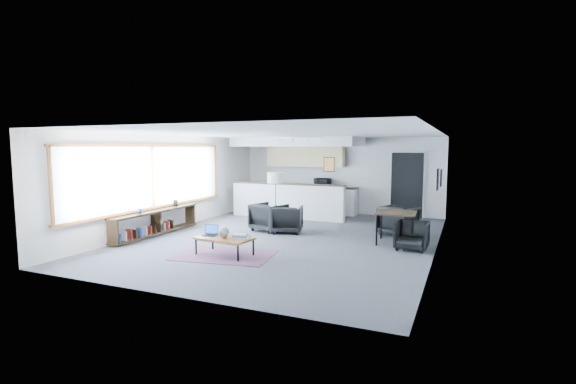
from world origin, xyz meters
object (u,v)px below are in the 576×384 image
at_px(ceramic_pot, 224,232).
at_px(dining_chair_near, 412,236).
at_px(dining_table, 396,215).
at_px(book_stack, 240,236).
at_px(armchair_left, 269,216).
at_px(laptop, 211,232).
at_px(microwave, 322,181).
at_px(dining_chair_far, 398,221).
at_px(coffee_table, 224,239).
at_px(armchair_right, 287,218).
at_px(floor_lamp, 276,180).

xyz_separation_m(ceramic_pot, dining_chair_near, (3.56, 2.05, -0.20)).
height_order(ceramic_pot, dining_table, dining_table).
distance_m(book_stack, dining_chair_near, 3.77).
height_order(ceramic_pot, armchair_left, armchair_left).
distance_m(laptop, book_stack, 0.76).
height_order(book_stack, microwave, microwave).
bearing_deg(dining_chair_far, coffee_table, 72.87).
bearing_deg(microwave, armchair_right, -78.55).
height_order(dining_chair_near, microwave, microwave).
relative_size(floor_lamp, microwave, 3.06).
bearing_deg(coffee_table, ceramic_pot, -179.75).
bearing_deg(floor_lamp, armchair_left, -96.17).
bearing_deg(book_stack, ceramic_pot, -173.82).
relative_size(book_stack, armchair_left, 0.45).
xyz_separation_m(coffee_table, dining_chair_far, (3.04, 3.53, 0.00)).
bearing_deg(dining_chair_near, armchair_right, 171.88).
relative_size(armchair_right, dining_chair_far, 1.11).
height_order(armchair_left, dining_table, armchair_left).
xyz_separation_m(coffee_table, dining_table, (3.13, 2.56, 0.33)).
bearing_deg(dining_chair_far, dining_table, 118.63).
height_order(dining_chair_near, dining_chair_far, dining_chair_far).
bearing_deg(ceramic_pot, dining_chair_far, 49.16).
bearing_deg(laptop, dining_table, 24.06).
bearing_deg(floor_lamp, coffee_table, -85.09).
relative_size(ceramic_pot, dining_chair_near, 0.37).
xyz_separation_m(armchair_left, microwave, (0.37, 3.49, 0.69)).
bearing_deg(dining_chair_far, dining_chair_near, 132.56).
bearing_deg(dining_table, coffee_table, -140.64).
xyz_separation_m(book_stack, microwave, (-0.30, 6.21, 0.67)).
xyz_separation_m(coffee_table, dining_chair_near, (3.55, 2.05, -0.06)).
xyz_separation_m(coffee_table, book_stack, (0.36, 0.04, 0.07)).
height_order(floor_lamp, microwave, floor_lamp).
bearing_deg(ceramic_pot, microwave, 89.33).
bearing_deg(dining_chair_far, laptop, 68.54).
relative_size(book_stack, armchair_right, 0.47).
height_order(coffee_table, ceramic_pot, ceramic_pot).
height_order(coffee_table, laptop, laptop).
xyz_separation_m(dining_chair_near, microwave, (-3.49, 4.20, 0.81)).
bearing_deg(dining_chair_near, dining_chair_far, 112.07).
bearing_deg(armchair_right, laptop, 60.85).
bearing_deg(armchair_right, dining_chair_far, -178.17).
xyz_separation_m(coffee_table, microwave, (0.06, 6.25, 0.75)).
xyz_separation_m(laptop, book_stack, (0.76, -0.05, -0.02)).
bearing_deg(ceramic_pot, dining_table, 39.23).
xyz_separation_m(armchair_left, dining_chair_near, (3.86, -0.71, -0.11)).
bearing_deg(floor_lamp, armchair_right, -38.08).
relative_size(laptop, armchair_left, 0.41).
height_order(dining_table, dining_chair_far, dining_table).
relative_size(coffee_table, microwave, 2.40).
height_order(ceramic_pot, dining_chair_far, dining_chair_far).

